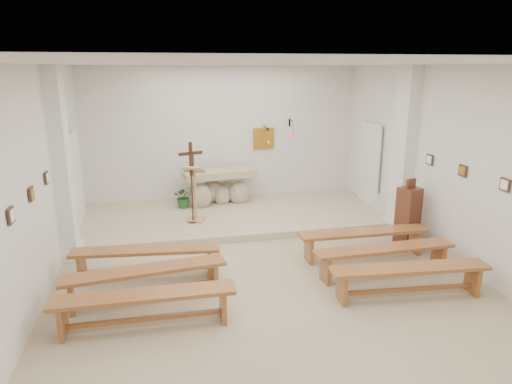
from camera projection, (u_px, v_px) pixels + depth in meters
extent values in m
cube|color=#C6B28F|center=(271.00, 286.00, 7.45)|extent=(7.00, 10.00, 0.00)
cube|color=white|center=(26.00, 196.00, 6.26)|extent=(0.02, 10.00, 3.50)
cube|color=white|center=(472.00, 171.00, 7.71)|extent=(0.02, 10.00, 3.50)
cube|color=white|center=(224.00, 136.00, 11.68)|extent=(7.00, 0.02, 3.50)
cube|color=silver|center=(273.00, 64.00, 6.52)|extent=(7.00, 10.00, 0.02)
cube|color=#C7B499|center=(234.00, 216.00, 10.72)|extent=(6.98, 3.00, 0.15)
cube|color=white|center=(62.00, 166.00, 8.16)|extent=(0.26, 0.55, 3.50)
cube|color=white|center=(404.00, 151.00, 9.57)|extent=(0.26, 0.55, 3.50)
cube|color=gold|center=(264.00, 139.00, 11.90)|extent=(0.55, 0.04, 0.55)
cube|color=black|center=(290.00, 122.00, 11.95)|extent=(0.04, 0.02, 0.20)
cylinder|color=black|center=(291.00, 120.00, 11.79)|extent=(0.02, 0.30, 0.02)
cylinder|color=black|center=(293.00, 128.00, 11.69)|extent=(0.01, 0.01, 0.34)
sphere|color=red|center=(293.00, 135.00, 11.74)|extent=(0.11, 0.11, 0.11)
cube|color=#41291C|center=(11.00, 216.00, 5.51)|extent=(0.03, 0.20, 0.20)
cube|color=#41291C|center=(31.00, 194.00, 6.46)|extent=(0.03, 0.20, 0.20)
cube|color=#41291C|center=(47.00, 178.00, 7.40)|extent=(0.03, 0.20, 0.20)
cube|color=#41291C|center=(505.00, 185.00, 6.96)|extent=(0.03, 0.20, 0.20)
cube|color=#41291C|center=(463.00, 171.00, 7.90)|extent=(0.03, 0.20, 0.20)
cube|color=#41291C|center=(430.00, 160.00, 8.84)|extent=(0.03, 0.20, 0.20)
cube|color=silver|center=(74.00, 230.00, 9.20)|extent=(0.10, 0.85, 0.52)
cube|color=silver|center=(385.00, 208.00, 10.63)|extent=(0.10, 0.85, 0.52)
ellipsoid|color=beige|center=(200.00, 197.00, 11.13)|extent=(0.58, 0.49, 0.65)
ellipsoid|color=beige|center=(239.00, 193.00, 11.50)|extent=(0.54, 0.46, 0.62)
ellipsoid|color=beige|center=(212.00, 191.00, 11.54)|extent=(0.62, 0.52, 0.58)
ellipsoid|color=beige|center=(227.00, 192.00, 11.66)|extent=(0.50, 0.42, 0.54)
ellipsoid|color=beige|center=(222.00, 196.00, 11.43)|extent=(0.42, 0.36, 0.50)
cube|color=beige|center=(219.00, 174.00, 11.31)|extent=(1.85, 0.92, 0.17)
cube|color=tan|center=(196.00, 219.00, 10.16)|extent=(0.49, 0.49, 0.04)
cylinder|color=tan|center=(195.00, 197.00, 10.02)|extent=(0.05, 0.05, 1.09)
cube|color=tan|center=(194.00, 170.00, 9.84)|extent=(0.54, 0.46, 0.18)
cube|color=white|center=(193.00, 168.00, 9.79)|extent=(0.46, 0.38, 0.14)
cylinder|color=#3D2513|center=(193.00, 221.00, 10.06)|extent=(0.23, 0.23, 0.03)
cylinder|color=#3D2513|center=(192.00, 199.00, 9.92)|extent=(0.04, 0.04, 1.07)
cube|color=#3D2513|center=(191.00, 159.00, 9.69)|extent=(0.08, 0.07, 0.73)
cube|color=#3D2513|center=(191.00, 153.00, 9.66)|extent=(0.52, 0.22, 0.07)
cube|color=#3D2513|center=(191.00, 161.00, 9.67)|extent=(0.10, 0.07, 0.31)
imported|color=#285D25|center=(184.00, 197.00, 11.04)|extent=(0.51, 0.45, 0.55)
cube|color=#532C17|center=(408.00, 216.00, 9.05)|extent=(0.47, 0.47, 1.18)
cube|color=#532C17|center=(411.00, 184.00, 8.87)|extent=(0.24, 0.13, 0.19)
cube|color=#9B5D2D|center=(146.00, 250.00, 7.64)|extent=(2.49, 0.66, 0.06)
cube|color=#9B5D2D|center=(82.00, 267.00, 7.59)|extent=(0.11, 0.36, 0.47)
cube|color=#9B5D2D|center=(210.00, 261.00, 7.82)|extent=(0.11, 0.36, 0.47)
cube|color=#9B5D2D|center=(147.00, 270.00, 7.73)|extent=(2.06, 0.29, 0.06)
cube|color=#9B5D2D|center=(364.00, 232.00, 8.46)|extent=(2.47, 0.43, 0.06)
cube|color=#9B5D2D|center=(309.00, 250.00, 8.32)|extent=(0.07, 0.36, 0.47)
cube|color=#9B5D2D|center=(415.00, 241.00, 8.73)|extent=(0.07, 0.36, 0.47)
cube|color=#9B5D2D|center=(363.00, 250.00, 8.55)|extent=(2.07, 0.10, 0.06)
cube|color=#9B5D2D|center=(145.00, 270.00, 6.88)|extent=(2.49, 0.69, 0.06)
cube|color=#9B5D2D|center=(71.00, 297.00, 6.61)|extent=(0.11, 0.36, 0.47)
cube|color=#9B5D2D|center=(214.00, 275.00, 7.29)|extent=(0.11, 0.36, 0.47)
cube|color=#9B5D2D|center=(146.00, 292.00, 6.98)|extent=(2.06, 0.32, 0.06)
cube|color=#9B5D2D|center=(385.00, 248.00, 7.71)|extent=(2.47, 0.45, 0.06)
cube|color=#9B5D2D|center=(325.00, 269.00, 7.53)|extent=(0.08, 0.36, 0.47)
cube|color=#9B5D2D|center=(438.00, 257.00, 8.02)|extent=(0.08, 0.36, 0.47)
cube|color=#9B5D2D|center=(383.00, 268.00, 7.80)|extent=(2.07, 0.12, 0.06)
cube|color=#9B5D2D|center=(144.00, 295.00, 6.13)|extent=(2.46, 0.43, 0.06)
cube|color=#9B5D2D|center=(63.00, 321.00, 5.99)|extent=(0.07, 0.36, 0.47)
cube|color=#9B5D2D|center=(223.00, 304.00, 6.40)|extent=(0.07, 0.36, 0.47)
cube|color=#9B5D2D|center=(146.00, 319.00, 6.22)|extent=(2.07, 0.10, 0.06)
cube|color=#9B5D2D|center=(410.00, 268.00, 6.95)|extent=(2.48, 0.60, 0.06)
cube|color=#9B5D2D|center=(342.00, 288.00, 6.89)|extent=(0.10, 0.36, 0.47)
cube|color=#9B5D2D|center=(473.00, 279.00, 7.16)|extent=(0.10, 0.36, 0.47)
cube|color=#9B5D2D|center=(408.00, 289.00, 7.05)|extent=(2.07, 0.24, 0.06)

